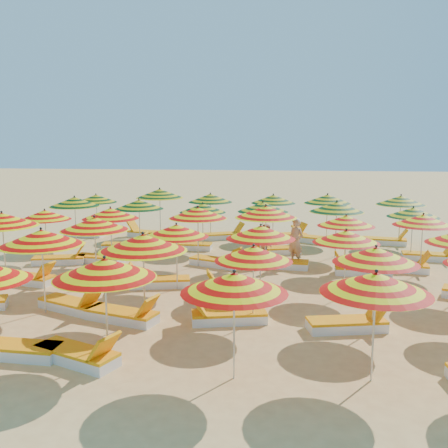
{
  "coord_description": "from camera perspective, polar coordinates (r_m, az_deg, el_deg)",
  "views": [
    {
      "loc": [
        2.09,
        -14.45,
        4.07
      ],
      "look_at": [
        0.0,
        0.5,
        1.6
      ],
      "focal_mm": 40.0,
      "sensor_mm": 36.0,
      "label": 1
    }
  ],
  "objects": [
    {
      "name": "umbrella_22",
      "position": [
        15.98,
        13.78,
        0.36
      ],
      "size": [
        1.79,
        1.79,
        1.89
      ],
      "color": "silver",
      "rests_on": "ground"
    },
    {
      "name": "umbrella_9",
      "position": [
        11.1,
        3.4,
        -3.4
      ],
      "size": [
        2.24,
        2.24,
        1.86
      ],
      "color": "silver",
      "rests_on": "ground"
    },
    {
      "name": "umbrella_12",
      "position": [
        15.59,
        -24.04,
        0.46
      ],
      "size": [
        2.58,
        2.58,
        2.15
      ],
      "color": "silver",
      "rests_on": "ground"
    },
    {
      "name": "lounger_23",
      "position": [
        22.72,
        -15.49,
        -0.98
      ],
      "size": [
        1.78,
        0.75,
        0.69
      ],
      "rotation": [
        0.0,
        0.0,
        -0.1
      ],
      "color": "white",
      "rests_on": "ground"
    },
    {
      "name": "lounger_28",
      "position": [
        21.19,
        17.97,
        -1.83
      ],
      "size": [
        1.8,
        0.84,
        0.69
      ],
      "rotation": [
        0.0,
        0.0,
        -0.15
      ],
      "color": "white",
      "rests_on": "ground"
    },
    {
      "name": "umbrella_3",
      "position": [
        8.5,
        1.18,
        -6.75
      ],
      "size": [
        2.28,
        2.28,
        1.96
      ],
      "color": "silver",
      "rests_on": "ground"
    },
    {
      "name": "beachgoer_a",
      "position": [
        16.76,
        8.19,
        -2.06
      ],
      "size": [
        0.69,
        0.66,
        1.6
      ],
      "primitive_type": "imported",
      "rotation": [
        0.0,
        0.0,
        5.62
      ],
      "color": "tan",
      "rests_on": "ground"
    },
    {
      "name": "umbrella_10",
      "position": [
        11.1,
        16.96,
        -3.44
      ],
      "size": [
        2.08,
        2.08,
        1.93
      ],
      "color": "silver",
      "rests_on": "ground"
    },
    {
      "name": "umbrella_4",
      "position": [
        8.77,
        16.97,
        -6.47
      ],
      "size": [
        2.42,
        2.42,
        1.99
      ],
      "color": "silver",
      "rests_on": "ground"
    },
    {
      "name": "lounger_5",
      "position": [
        12.89,
        -16.96,
        -8.81
      ],
      "size": [
        1.82,
        1.21,
        0.69
      ],
      "rotation": [
        0.0,
        0.0,
        -0.4
      ],
      "color": "white",
      "rests_on": "ground"
    },
    {
      "name": "lounger_17",
      "position": [
        16.14,
        15.43,
        -5.1
      ],
      "size": [
        1.75,
        0.64,
        0.69
      ],
      "rotation": [
        0.0,
        0.0,
        3.11
      ],
      "color": "white",
      "rests_on": "ground"
    },
    {
      "name": "umbrella_32",
      "position": [
        21.13,
        -1.57,
        2.99
      ],
      "size": [
        2.22,
        2.22,
        1.99
      ],
      "color": "silver",
      "rests_on": "ground"
    },
    {
      "name": "umbrella_27",
      "position": [
        18.35,
        4.46,
        1.95
      ],
      "size": [
        2.27,
        2.27,
        1.97
      ],
      "color": "silver",
      "rests_on": "ground"
    },
    {
      "name": "umbrella_15",
      "position": [
        13.24,
        4.22,
        -0.94
      ],
      "size": [
        2.3,
        2.3,
        1.96
      ],
      "color": "silver",
      "rests_on": "ground"
    },
    {
      "name": "umbrella_20",
      "position": [
        16.35,
        -3.0,
        1.28
      ],
      "size": [
        2.42,
        2.42,
        2.04
      ],
      "color": "silver",
      "rests_on": "ground"
    },
    {
      "name": "umbrella_26",
      "position": [
        18.78,
        -2.45,
        1.84
      ],
      "size": [
        1.91,
        1.91,
        1.86
      ],
      "color": "silver",
      "rests_on": "ground"
    },
    {
      "name": "lounger_1",
      "position": [
        10.67,
        -22.85,
        -13.01
      ],
      "size": [
        1.75,
        0.63,
        0.69
      ],
      "rotation": [
        0.0,
        0.0,
        3.11
      ],
      "color": "white",
      "rests_on": "ground"
    },
    {
      "name": "lounger_10",
      "position": [
        14.44,
        -7.54,
        -6.53
      ],
      "size": [
        1.82,
        0.97,
        0.69
      ],
      "rotation": [
        0.0,
        0.0,
        3.38
      ],
      "color": "white",
      "rests_on": "ground"
    },
    {
      "name": "umbrella_30",
      "position": [
        22.37,
        -14.42,
        2.84
      ],
      "size": [
        2.1,
        2.1,
        1.9
      ],
      "color": "silver",
      "rests_on": "ground"
    },
    {
      "name": "lounger_15",
      "position": [
        16.64,
        -0.88,
        -4.33
      ],
      "size": [
        1.82,
        1.18,
        0.69
      ],
      "rotation": [
        0.0,
        0.0,
        -0.38
      ],
      "color": "white",
      "rests_on": "ground"
    },
    {
      "name": "umbrella_8",
      "position": [
        11.3,
        -9.24,
        -2.12
      ],
      "size": [
        2.59,
        2.59,
        2.11
      ],
      "color": "silver",
      "rests_on": "ground"
    },
    {
      "name": "umbrella_31",
      "position": [
        21.71,
        -7.36,
        3.49
      ],
      "size": [
        2.11,
        2.11,
        2.16
      ],
      "color": "silver",
      "rests_on": "ground"
    },
    {
      "name": "lounger_11",
      "position": [
        13.53,
        1.55,
        -7.55
      ],
      "size": [
        1.82,
        0.93,
        0.69
      ],
      "rotation": [
        0.0,
        0.0,
        3.35
      ],
      "color": "white",
      "rests_on": "ground"
    },
    {
      "name": "lounger_18",
      "position": [
        16.95,
        19.65,
        -4.62
      ],
      "size": [
        1.79,
        0.77,
        0.69
      ],
      "rotation": [
        0.0,
        0.0,
        -0.11
      ],
      "color": "white",
      "rests_on": "ground"
    },
    {
      "name": "umbrella_23",
      "position": [
        16.55,
        21.81,
        0.42
      ],
      "size": [
        1.84,
        1.84,
        1.94
      ],
      "color": "silver",
      "rests_on": "ground"
    },
    {
      "name": "umbrella_13",
      "position": [
        14.55,
        -14.58,
        0.02
      ],
      "size": [
        2.12,
        2.12,
        2.05
      ],
      "color": "silver",
      "rests_on": "ground"
    },
    {
      "name": "umbrella_34",
      "position": [
        20.81,
        11.75,
        2.82
      ],
      "size": [
        2.43,
        2.43,
        2.04
      ],
      "color": "silver",
      "rests_on": "ground"
    },
    {
      "name": "umbrella_16",
      "position": [
        13.46,
        13.79,
        -1.4
      ],
      "size": [
        1.93,
        1.93,
        1.86
      ],
      "color": "silver",
      "rests_on": "ground"
    },
    {
      "name": "umbrella_19",
      "position": [
        16.96,
        -12.85,
        1.19
      ],
      "size": [
        2.22,
        2.22,
        1.99
      ],
      "color": "silver",
      "rests_on": "ground"
    },
    {
      "name": "umbrella_18",
      "position": [
        18.06,
        -19.81,
        0.98
      ],
      "size": [
        1.88,
        1.88,
        1.86
      ],
      "color": "silver",
      "rests_on": "ground"
    },
    {
      "name": "lounger_26",
      "position": [
        21.37,
        7.2,
        -1.35
      ],
      "size": [
        1.82,
        1.22,
        0.69
      ],
      "rotation": [
        0.0,
        0.0,
        0.41
      ],
      "color": "white",
      "rests_on": "ground"
    },
    {
      "name": "lounger_24",
      "position": [
        22.01,
        -8.84,
        -1.08
      ],
      "size": [
        1.81,
        0.92,
        0.69
      ],
      "rotation": [
        0.0,
        0.0,
        2.93
      ],
      "color": "white",
      "rests_on": "ground"
    },
    {
      "name": "umbrella_29",
      "position": [
        18.59,
        20.81,
        1.26
      ],
      "size": [
        2.22,
        2.22,
        1.9
      ],
      "color": "silver",
      "rests_on": "ground"
    },
    {
      "name": "lounger_20",
      "position": [
        19.25,
        -4.11,
        -2.48
      ],
      "size": [
        1.74,
        0.59,
        0.69
      ],
      "rotation": [
        0.0,
        0.0,
        3.15
      ],
      "color": "white",
      "rests_on": "ground"
    },
    {
      "name": "lounger_22",
      "position": [
        18.87,
        22.4,
        -3.4
      ],
      "size": [
        1.78,
        0.76,
        0.69
      ],
      "rotation": [
        0.0,
        0.0,
        -0.11
      ],
      "color": "white",
      "rests_on": "ground"
    },
    {
      "name": "lounger_21",
      "position": [
        18.53,
        5.95,
        -2.97
      ],
      "size": [
        1.83,
        1.1,
        0.69
      ],
      "rotation": [
        0.0,
        0.0,
        3.46
      ],
      "color": "white",
      "rests_on": "ground"
    },
    {
      "name": "umbrella_28",
      "position": [
        18.16,
        12.77,
        1.92
      ],
      "size": [
        2.11,
        2.11,
        2.06
      ],
      "color": "silver",
      "rests_on": "ground"
    },
    {
      "name": "umbrella_24",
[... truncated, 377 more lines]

